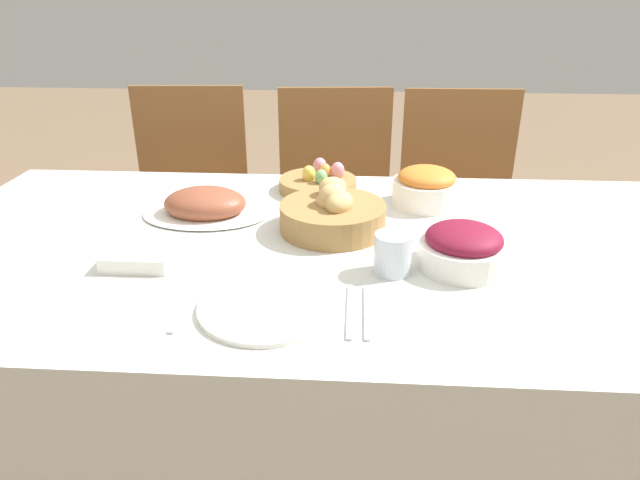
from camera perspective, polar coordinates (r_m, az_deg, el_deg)
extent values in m
plane|color=#7F664C|center=(1.72, -0.33, -22.78)|extent=(12.00, 12.00, 0.00)
cube|color=silver|center=(1.47, -0.36, -13.19)|extent=(1.85, 0.96, 0.72)
cylinder|color=brown|center=(2.00, -3.66, -7.06)|extent=(0.03, 0.03, 0.43)
cylinder|color=brown|center=(2.02, 7.47, -6.87)|extent=(0.03, 0.03, 0.43)
cylinder|color=brown|center=(2.34, -3.36, -2.06)|extent=(0.03, 0.03, 0.43)
cylinder|color=brown|center=(2.36, 6.11, -1.94)|extent=(0.03, 0.03, 0.43)
cube|color=brown|center=(2.07, 1.72, 1.08)|extent=(0.46, 0.46, 0.02)
cube|color=brown|center=(2.18, 1.51, 9.03)|extent=(0.42, 0.06, 0.46)
cylinder|color=brown|center=(2.14, -18.79, -6.14)|extent=(0.03, 0.03, 0.43)
cylinder|color=brown|center=(2.05, -8.41, -6.40)|extent=(0.03, 0.03, 0.43)
cylinder|color=brown|center=(2.47, -16.17, -1.56)|extent=(0.03, 0.03, 0.43)
cylinder|color=brown|center=(2.39, -7.19, -1.61)|extent=(0.03, 0.03, 0.43)
cube|color=brown|center=(2.16, -13.20, 1.43)|extent=(0.45, 0.45, 0.02)
cube|color=brown|center=(2.27, -12.73, 9.06)|extent=(0.42, 0.05, 0.46)
cylinder|color=brown|center=(2.01, 8.76, -7.20)|extent=(0.03, 0.03, 0.43)
cylinder|color=brown|center=(2.09, 19.49, -7.15)|extent=(0.03, 0.03, 0.43)
cylinder|color=brown|center=(2.35, 7.90, -2.20)|extent=(0.03, 0.03, 0.43)
cylinder|color=brown|center=(2.41, 17.11, -2.32)|extent=(0.03, 0.03, 0.43)
cube|color=brown|center=(2.11, 13.91, 0.74)|extent=(0.43, 0.43, 0.02)
cube|color=brown|center=(2.21, 13.64, 8.58)|extent=(0.42, 0.02, 0.46)
cylinder|color=#9E7542|center=(1.33, 1.28, 2.27)|extent=(0.25, 0.25, 0.06)
ellipsoid|color=tan|center=(1.31, 1.31, 4.32)|extent=(0.09, 0.09, 0.06)
ellipsoid|color=tan|center=(1.37, 1.27, 5.29)|extent=(0.09, 0.08, 0.05)
ellipsoid|color=tan|center=(1.32, 1.11, 3.90)|extent=(0.08, 0.09, 0.05)
ellipsoid|color=tan|center=(1.29, 1.92, 3.71)|extent=(0.08, 0.10, 0.05)
cylinder|color=#9E7542|center=(1.59, -0.22, 5.56)|extent=(0.22, 0.22, 0.03)
ellipsoid|color=pink|center=(1.63, -0.03, 7.36)|extent=(0.04, 0.04, 0.05)
ellipsoid|color=pink|center=(1.60, 1.77, 6.95)|extent=(0.04, 0.04, 0.05)
ellipsoid|color=#F4D151|center=(1.57, -1.12, 6.61)|extent=(0.04, 0.04, 0.05)
ellipsoid|color=#F29E4C|center=(1.60, 0.65, 6.90)|extent=(0.03, 0.03, 0.04)
ellipsoid|color=#7FCC7A|center=(1.55, 0.11, 6.29)|extent=(0.03, 0.03, 0.04)
ellipsoid|color=white|center=(1.45, -11.33, 2.63)|extent=(0.31, 0.22, 0.01)
ellipsoid|color=brown|center=(1.45, -11.42, 3.61)|extent=(0.20, 0.15, 0.08)
cylinder|color=white|center=(1.20, 14.03, -1.42)|extent=(0.18, 0.18, 0.05)
ellipsoid|color=maroon|center=(1.18, 14.21, 0.19)|extent=(0.16, 0.16, 0.06)
cylinder|color=white|center=(1.51, 10.51, 4.69)|extent=(0.17, 0.17, 0.07)
ellipsoid|color=orange|center=(1.50, 10.63, 6.20)|extent=(0.15, 0.15, 0.05)
cylinder|color=white|center=(1.03, -5.34, -6.66)|extent=(0.25, 0.25, 0.01)
cube|color=silver|center=(1.06, -13.32, -6.36)|extent=(0.01, 0.18, 0.00)
cube|color=silver|center=(1.02, 3.00, -7.08)|extent=(0.01, 0.18, 0.00)
cube|color=silver|center=(1.02, 4.70, -7.12)|extent=(0.01, 0.18, 0.00)
cylinder|color=silver|center=(1.14, 7.30, -1.36)|extent=(0.08, 0.08, 0.08)
cube|color=white|center=(1.23, -17.74, -1.84)|extent=(0.14, 0.09, 0.03)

